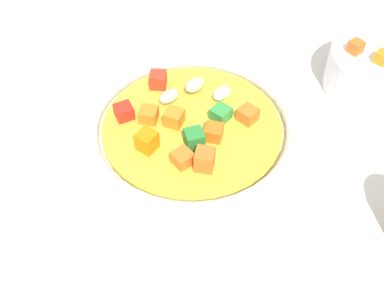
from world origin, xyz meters
TOP-DOWN VIEW (x-y plane):
  - ground_plane at (0.00, 0.00)cm, footprint 140.00×140.00cm
  - soup_bowl_main at (-0.01, 0.00)cm, footprint 17.35×17.35cm
  - side_bowl_small at (16.07, 12.81)cm, footprint 10.37×10.37cm

SIDE VIEW (x-z plane):
  - ground_plane at x=0.00cm, z-range -2.00..0.00cm
  - side_bowl_small at x=16.07cm, z-range -0.20..4.89cm
  - soup_bowl_main at x=-0.01cm, z-range -0.21..6.24cm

